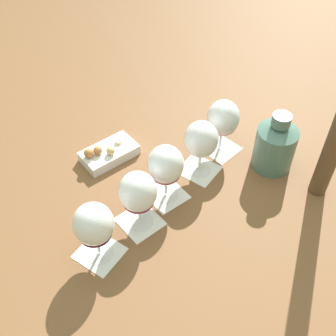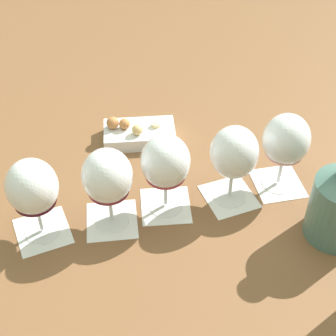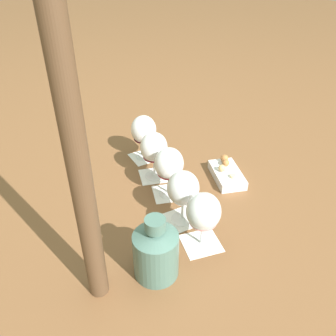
{
  "view_description": "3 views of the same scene",
  "coord_description": "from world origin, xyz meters",
  "px_view_note": "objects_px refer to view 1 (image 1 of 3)",
  "views": [
    {
      "loc": [
        0.7,
        0.22,
        0.89
      ],
      "look_at": [
        -0.0,
        -0.0,
        0.11
      ],
      "focal_mm": 45.0,
      "sensor_mm": 36.0,
      "label": 1
    },
    {
      "loc": [
        0.45,
        0.55,
        0.75
      ],
      "look_at": [
        -0.0,
        -0.0,
        0.11
      ],
      "focal_mm": 55.0,
      "sensor_mm": 36.0,
      "label": 2
    },
    {
      "loc": [
        -0.65,
        0.66,
        0.75
      ],
      "look_at": [
        -0.0,
        -0.0,
        0.11
      ],
      "focal_mm": 38.0,
      "sensor_mm": 36.0,
      "label": 3
    }
  ],
  "objects_px": {
    "wine_glass_3": "(138,193)",
    "snack_dish": "(108,153)",
    "wine_glass_4": "(94,226)",
    "wine_glass_0": "(223,120)",
    "ceramic_vase": "(275,144)",
    "wine_glass_1": "(201,141)",
    "wine_glass_2": "(165,167)"
  },
  "relations": [
    {
      "from": "wine_glass_4",
      "to": "ceramic_vase",
      "type": "xyz_separation_m",
      "value": [
        -0.43,
        0.35,
        -0.03
      ]
    },
    {
      "from": "wine_glass_2",
      "to": "wine_glass_1",
      "type": "bearing_deg",
      "value": 152.47
    },
    {
      "from": "wine_glass_1",
      "to": "ceramic_vase",
      "type": "distance_m",
      "value": 0.21
    },
    {
      "from": "wine_glass_1",
      "to": "wine_glass_3",
      "type": "distance_m",
      "value": 0.24
    },
    {
      "from": "wine_glass_4",
      "to": "ceramic_vase",
      "type": "distance_m",
      "value": 0.56
    },
    {
      "from": "wine_glass_4",
      "to": "ceramic_vase",
      "type": "height_order",
      "value": "ceramic_vase"
    },
    {
      "from": "wine_glass_3",
      "to": "snack_dish",
      "type": "distance_m",
      "value": 0.27
    },
    {
      "from": "wine_glass_3",
      "to": "ceramic_vase",
      "type": "distance_m",
      "value": 0.43
    },
    {
      "from": "wine_glass_0",
      "to": "snack_dish",
      "type": "bearing_deg",
      "value": -65.64
    },
    {
      "from": "wine_glass_0",
      "to": "wine_glass_4",
      "type": "distance_m",
      "value": 0.49
    },
    {
      "from": "wine_glass_2",
      "to": "ceramic_vase",
      "type": "xyz_separation_m",
      "value": [
        -0.21,
        0.26,
        -0.03
      ]
    },
    {
      "from": "wine_glass_1",
      "to": "snack_dish",
      "type": "distance_m",
      "value": 0.29
    },
    {
      "from": "wine_glass_0",
      "to": "wine_glass_4",
      "type": "relative_size",
      "value": 1.0
    },
    {
      "from": "wine_glass_4",
      "to": "wine_glass_1",
      "type": "bearing_deg",
      "value": 154.9
    },
    {
      "from": "wine_glass_0",
      "to": "wine_glass_3",
      "type": "relative_size",
      "value": 1.0
    },
    {
      "from": "wine_glass_1",
      "to": "wine_glass_3",
      "type": "relative_size",
      "value": 1.0
    },
    {
      "from": "wine_glass_3",
      "to": "wine_glass_4",
      "type": "xyz_separation_m",
      "value": [
        0.12,
        -0.06,
        0.0
      ]
    },
    {
      "from": "wine_glass_1",
      "to": "wine_glass_4",
      "type": "height_order",
      "value": "same"
    },
    {
      "from": "wine_glass_3",
      "to": "snack_dish",
      "type": "xyz_separation_m",
      "value": [
        -0.19,
        -0.17,
        -0.09
      ]
    },
    {
      "from": "wine_glass_0",
      "to": "snack_dish",
      "type": "xyz_separation_m",
      "value": [
        0.14,
        -0.31,
        -0.09
      ]
    },
    {
      "from": "wine_glass_0",
      "to": "wine_glass_2",
      "type": "distance_m",
      "value": 0.25
    },
    {
      "from": "wine_glass_2",
      "to": "snack_dish",
      "type": "bearing_deg",
      "value": -113.43
    },
    {
      "from": "wine_glass_3",
      "to": "wine_glass_4",
      "type": "bearing_deg",
      "value": -27.43
    },
    {
      "from": "wine_glass_1",
      "to": "ceramic_vase",
      "type": "bearing_deg",
      "value": 113.87
    },
    {
      "from": "wine_glass_2",
      "to": "wine_glass_4",
      "type": "xyz_separation_m",
      "value": [
        0.22,
        -0.1,
        0.0
      ]
    },
    {
      "from": "wine_glass_4",
      "to": "snack_dish",
      "type": "height_order",
      "value": "wine_glass_4"
    },
    {
      "from": "wine_glass_0",
      "to": "wine_glass_2",
      "type": "bearing_deg",
      "value": -23.77
    },
    {
      "from": "snack_dish",
      "to": "wine_glass_3",
      "type": "bearing_deg",
      "value": 41.38
    },
    {
      "from": "wine_glass_0",
      "to": "ceramic_vase",
      "type": "bearing_deg",
      "value": 82.58
    },
    {
      "from": "ceramic_vase",
      "to": "snack_dish",
      "type": "bearing_deg",
      "value": -75.71
    },
    {
      "from": "wine_glass_0",
      "to": "ceramic_vase",
      "type": "relative_size",
      "value": 0.94
    },
    {
      "from": "wine_glass_1",
      "to": "snack_dish",
      "type": "bearing_deg",
      "value": -83.23
    }
  ]
}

